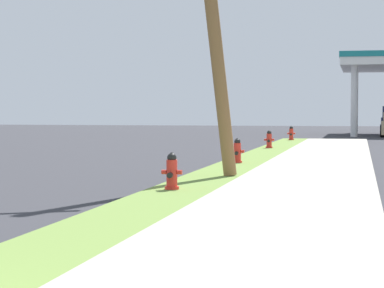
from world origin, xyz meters
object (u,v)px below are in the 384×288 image
at_px(fire_hydrant_fifth, 291,134).
at_px(fire_hydrant_fourth, 269,140).
at_px(fire_hydrant_second, 172,173).
at_px(fire_hydrant_third, 237,152).

bearing_deg(fire_hydrant_fifth, fire_hydrant_fourth, -91.06).
relative_size(fire_hydrant_fourth, fire_hydrant_fifth, 1.00).
height_order(fire_hydrant_second, fire_hydrant_fourth, same).
bearing_deg(fire_hydrant_second, fire_hydrant_third, 89.43).
xyz_separation_m(fire_hydrant_second, fire_hydrant_third, (0.08, 8.09, 0.00)).
bearing_deg(fire_hydrant_fourth, fire_hydrant_third, -89.33).
distance_m(fire_hydrant_second, fire_hydrant_fifth, 26.43).
relative_size(fire_hydrant_second, fire_hydrant_fifth, 1.00).
relative_size(fire_hydrant_second, fire_hydrant_third, 1.00).
distance_m(fire_hydrant_second, fire_hydrant_fourth, 17.53).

